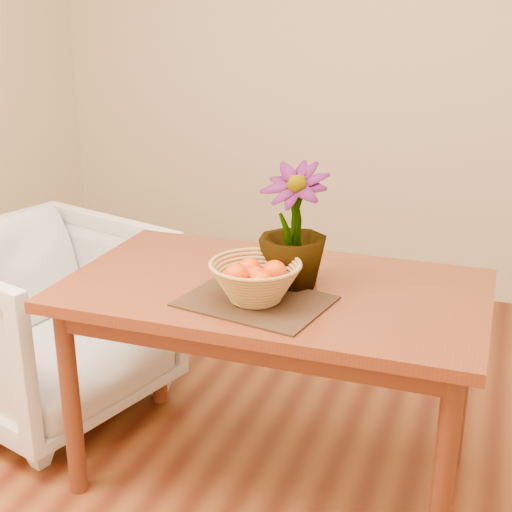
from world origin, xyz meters
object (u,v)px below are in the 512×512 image
(wicker_basket, at_px, (255,283))
(potted_plant, at_px, (293,226))
(armchair, at_px, (47,313))
(table, at_px, (274,309))

(wicker_basket, distance_m, potted_plant, 0.24)
(wicker_basket, distance_m, armchair, 1.14)
(wicker_basket, bearing_deg, table, 86.14)
(wicker_basket, height_order, potted_plant, potted_plant)
(table, xyz_separation_m, potted_plant, (0.06, 0.03, 0.29))
(table, distance_m, wicker_basket, 0.22)
(potted_plant, xyz_separation_m, armchair, (-1.09, 0.12, -0.53))
(table, bearing_deg, wicker_basket, -93.86)
(potted_plant, bearing_deg, wicker_basket, -101.24)
(wicker_basket, xyz_separation_m, potted_plant, (0.07, 0.18, 0.14))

